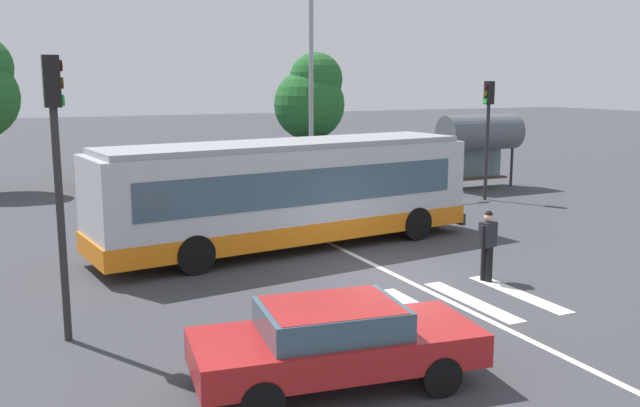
{
  "coord_description": "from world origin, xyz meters",
  "views": [
    {
      "loc": [
        -8.75,
        -14.49,
        4.78
      ],
      "look_at": [
        -0.54,
        3.16,
        1.3
      ],
      "focal_mm": 39.18,
      "sensor_mm": 36.0,
      "label": 1
    }
  ],
  "objects_px": {
    "parked_car_teal": "(167,169)",
    "traffic_light_near_corner": "(57,155)",
    "parked_car_red": "(105,171)",
    "bus_stop_shelter": "(480,134)",
    "foreground_sedan": "(335,340)",
    "parked_car_charcoal": "(327,161)",
    "city_transit_bus": "(288,193)",
    "background_tree_right": "(311,97)",
    "twin_arm_street_lamp": "(311,49)",
    "parked_car_blue": "(223,166)",
    "parked_car_black": "(276,164)",
    "traffic_light_far_corner": "(488,121)",
    "pedestrian_crossing_street": "(488,242)"
  },
  "relations": [
    {
      "from": "parked_car_teal",
      "to": "traffic_light_near_corner",
      "type": "distance_m",
      "value": 19.2
    },
    {
      "from": "parked_car_red",
      "to": "bus_stop_shelter",
      "type": "distance_m",
      "value": 16.59
    },
    {
      "from": "foreground_sedan",
      "to": "parked_car_charcoal",
      "type": "bearing_deg",
      "value": 64.73
    },
    {
      "from": "city_transit_bus",
      "to": "background_tree_right",
      "type": "relative_size",
      "value": 1.89
    },
    {
      "from": "city_transit_bus",
      "to": "parked_car_teal",
      "type": "xyz_separation_m",
      "value": [
        -0.52,
        13.1,
        -0.82
      ]
    },
    {
      "from": "twin_arm_street_lamp",
      "to": "traffic_light_near_corner",
      "type": "bearing_deg",
      "value": -128.61
    },
    {
      "from": "traffic_light_near_corner",
      "to": "bus_stop_shelter",
      "type": "distance_m",
      "value": 21.68
    },
    {
      "from": "city_transit_bus",
      "to": "parked_car_blue",
      "type": "height_order",
      "value": "city_transit_bus"
    },
    {
      "from": "traffic_light_near_corner",
      "to": "background_tree_right",
      "type": "distance_m",
      "value": 23.13
    },
    {
      "from": "parked_car_black",
      "to": "bus_stop_shelter",
      "type": "bearing_deg",
      "value": -42.33
    },
    {
      "from": "traffic_light_far_corner",
      "to": "bus_stop_shelter",
      "type": "xyz_separation_m",
      "value": [
        1.59,
        2.5,
        -0.74
      ]
    },
    {
      "from": "traffic_light_near_corner",
      "to": "background_tree_right",
      "type": "relative_size",
      "value": 0.85
    },
    {
      "from": "foreground_sedan",
      "to": "traffic_light_far_corner",
      "type": "relative_size",
      "value": 1.0
    },
    {
      "from": "parked_car_black",
      "to": "twin_arm_street_lamp",
      "type": "bearing_deg",
      "value": -87.94
    },
    {
      "from": "parked_car_charcoal",
      "to": "bus_stop_shelter",
      "type": "xyz_separation_m",
      "value": [
        4.33,
        -6.44,
        1.65
      ]
    },
    {
      "from": "parked_car_black",
      "to": "city_transit_bus",
      "type": "bearing_deg",
      "value": -109.98
    },
    {
      "from": "city_transit_bus",
      "to": "traffic_light_near_corner",
      "type": "xyz_separation_m",
      "value": [
        -6.46,
        -4.96,
        1.86
      ]
    },
    {
      "from": "traffic_light_near_corner",
      "to": "bus_stop_shelter",
      "type": "relative_size",
      "value": 1.38
    },
    {
      "from": "pedestrian_crossing_street",
      "to": "twin_arm_street_lamp",
      "type": "distance_m",
      "value": 15.36
    },
    {
      "from": "parked_car_teal",
      "to": "pedestrian_crossing_street",
      "type": "bearing_deg",
      "value": -79.03
    },
    {
      "from": "twin_arm_street_lamp",
      "to": "foreground_sedan",
      "type": "bearing_deg",
      "value": -113.19
    },
    {
      "from": "bus_stop_shelter",
      "to": "background_tree_right",
      "type": "relative_size",
      "value": 0.62
    },
    {
      "from": "parked_car_red",
      "to": "parked_car_blue",
      "type": "relative_size",
      "value": 1.03
    },
    {
      "from": "city_transit_bus",
      "to": "twin_arm_street_lamp",
      "type": "bearing_deg",
      "value": 62.14
    },
    {
      "from": "parked_car_teal",
      "to": "twin_arm_street_lamp",
      "type": "relative_size",
      "value": 0.45
    },
    {
      "from": "parked_car_charcoal",
      "to": "traffic_light_near_corner",
      "type": "relative_size",
      "value": 0.87
    },
    {
      "from": "parked_car_black",
      "to": "traffic_light_near_corner",
      "type": "height_order",
      "value": "traffic_light_near_corner"
    },
    {
      "from": "bus_stop_shelter",
      "to": "twin_arm_street_lamp",
      "type": "bearing_deg",
      "value": 159.35
    },
    {
      "from": "parked_car_red",
      "to": "parked_car_teal",
      "type": "relative_size",
      "value": 1.02
    },
    {
      "from": "parked_car_teal",
      "to": "traffic_light_far_corner",
      "type": "bearing_deg",
      "value": -39.74
    },
    {
      "from": "parked_car_blue",
      "to": "city_transit_bus",
      "type": "bearing_deg",
      "value": -99.25
    },
    {
      "from": "parked_car_red",
      "to": "parked_car_black",
      "type": "bearing_deg",
      "value": -3.81
    },
    {
      "from": "parked_car_blue",
      "to": "twin_arm_street_lamp",
      "type": "height_order",
      "value": "twin_arm_street_lamp"
    },
    {
      "from": "pedestrian_crossing_street",
      "to": "bus_stop_shelter",
      "type": "height_order",
      "value": "bus_stop_shelter"
    },
    {
      "from": "foreground_sedan",
      "to": "twin_arm_street_lamp",
      "type": "xyz_separation_m",
      "value": [
        7.74,
        18.07,
        5.25
      ]
    },
    {
      "from": "traffic_light_near_corner",
      "to": "background_tree_right",
      "type": "xyz_separation_m",
      "value": [
        13.43,
        18.83,
        0.44
      ]
    },
    {
      "from": "pedestrian_crossing_street",
      "to": "parked_car_charcoal",
      "type": "bearing_deg",
      "value": 76.18
    },
    {
      "from": "parked_car_black",
      "to": "traffic_light_near_corner",
      "type": "xyz_separation_m",
      "value": [
        -11.22,
        -18.05,
        2.68
      ]
    },
    {
      "from": "pedestrian_crossing_street",
      "to": "parked_car_red",
      "type": "xyz_separation_m",
      "value": [
        -6.16,
        18.74,
        -0.2
      ]
    },
    {
      "from": "parked_car_charcoal",
      "to": "traffic_light_far_corner",
      "type": "distance_m",
      "value": 9.65
    },
    {
      "from": "city_transit_bus",
      "to": "parked_car_red",
      "type": "distance_m",
      "value": 14.0
    },
    {
      "from": "parked_car_charcoal",
      "to": "parked_car_red",
      "type": "bearing_deg",
      "value": 177.2
    },
    {
      "from": "parked_car_red",
      "to": "parked_car_charcoal",
      "type": "bearing_deg",
      "value": -2.8
    },
    {
      "from": "pedestrian_crossing_street",
      "to": "bus_stop_shelter",
      "type": "distance_m",
      "value": 14.78
    },
    {
      "from": "parked_car_blue",
      "to": "background_tree_right",
      "type": "height_order",
      "value": "background_tree_right"
    },
    {
      "from": "pedestrian_crossing_street",
      "to": "parked_car_teal",
      "type": "relative_size",
      "value": 0.38
    },
    {
      "from": "parked_car_teal",
      "to": "traffic_light_far_corner",
      "type": "xyz_separation_m",
      "value": [
        10.75,
        -8.94,
        2.39
      ]
    },
    {
      "from": "parked_car_blue",
      "to": "traffic_light_far_corner",
      "type": "xyz_separation_m",
      "value": [
        8.06,
        -9.21,
        2.39
      ]
    },
    {
      "from": "traffic_light_far_corner",
      "to": "pedestrian_crossing_street",
      "type": "bearing_deg",
      "value": -127.91
    },
    {
      "from": "pedestrian_crossing_street",
      "to": "parked_car_black",
      "type": "distance_m",
      "value": 18.29
    }
  ]
}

